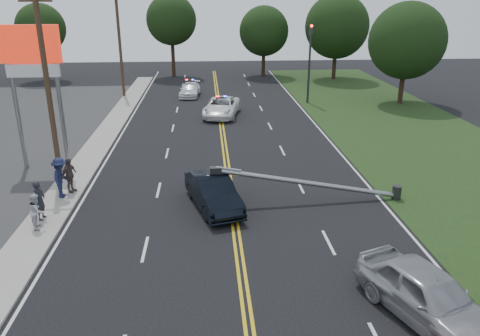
{
  "coord_description": "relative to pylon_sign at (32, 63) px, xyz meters",
  "views": [
    {
      "loc": [
        -1.12,
        -12.48,
        9.47
      ],
      "look_at": [
        0.4,
        8.4,
        1.7
      ],
      "focal_mm": 35.0,
      "sensor_mm": 36.0,
      "label": 1
    }
  ],
  "objects": [
    {
      "name": "tree_6",
      "position": [
        5.47,
        31.99,
        0.68
      ],
      "size": [
        5.92,
        5.92,
        9.65
      ],
      "color": "black",
      "rests_on": "ground"
    },
    {
      "name": "grass_verge",
      "position": [
        24.0,
        -4.0,
        -5.99
      ],
      "size": [
        12.0,
        80.0,
        0.01
      ],
      "primitive_type": "cube",
      "color": "black",
      "rests_on": "ground"
    },
    {
      "name": "fallen_streetlight",
      "position": [
        14.69,
        -6.0,
        -5.08
      ],
      "size": [
        9.36,
        0.44,
        1.91
      ],
      "color": "#2D2D30",
      "rests_on": "ground"
    },
    {
      "name": "crashed_sedan",
      "position": [
        9.6,
        -6.29,
        -5.22
      ],
      "size": [
        2.89,
        4.97,
        1.55
      ],
      "primitive_type": "imported",
      "rotation": [
        0.0,
        0.0,
        0.28
      ],
      "color": "black",
      "rests_on": "ground"
    },
    {
      "name": "waiting_sedan",
      "position": [
        15.98,
        -14.9,
        -5.14
      ],
      "size": [
        3.7,
        5.41,
        1.71
      ],
      "primitive_type": "imported",
      "rotation": [
        0.0,
        0.0,
        0.37
      ],
      "color": "#989A9F",
      "rests_on": "ground"
    },
    {
      "name": "bystander_c",
      "position": [
        2.21,
        -4.76,
        -4.87
      ],
      "size": [
        0.78,
        1.32,
        2.01
      ],
      "primitive_type": "imported",
      "rotation": [
        0.0,
        0.0,
        1.6
      ],
      "color": "#191F40",
      "rests_on": "sidewalk"
    },
    {
      "name": "emergency_a",
      "position": [
        10.62,
        11.54,
        -5.24
      ],
      "size": [
        3.54,
        5.86,
        1.52
      ],
      "primitive_type": "imported",
      "rotation": [
        0.0,
        0.0,
        -0.2
      ],
      "color": "white",
      "rests_on": "ground"
    },
    {
      "name": "traffic_signal",
      "position": [
        18.8,
        16.0,
        -1.79
      ],
      "size": [
        0.28,
        0.41,
        7.05
      ],
      "color": "#2D2D30",
      "rests_on": "ground"
    },
    {
      "name": "utility_pole_mid",
      "position": [
        1.3,
        -2.0,
        -0.91
      ],
      "size": [
        1.6,
        0.28,
        10.0
      ],
      "color": "#382619",
      "rests_on": "ground"
    },
    {
      "name": "emergency_b",
      "position": [
        7.8,
        19.8,
        -5.36
      ],
      "size": [
        2.23,
        4.55,
        1.27
      ],
      "primitive_type": "imported",
      "rotation": [
        0.0,
        0.0,
        -0.11
      ],
      "color": "white",
      "rests_on": "ground"
    },
    {
      "name": "tree_5",
      "position": [
        -9.24,
        30.41,
        -0.11
      ],
      "size": [
        5.53,
        5.53,
        8.67
      ],
      "color": "black",
      "rests_on": "ground"
    },
    {
      "name": "bystander_b",
      "position": [
        2.11,
        -8.02,
        -5.1
      ],
      "size": [
        0.72,
        0.85,
        1.55
      ],
      "primitive_type": "imported",
      "rotation": [
        0.0,
        0.0,
        1.77
      ],
      "color": "#B5B4BA",
      "rests_on": "sidewalk"
    },
    {
      "name": "centerline_yellow",
      "position": [
        10.5,
        -4.0,
        -5.99
      ],
      "size": [
        0.36,
        80.0,
        0.0
      ],
      "primitive_type": "cube",
      "color": "gold",
      "rests_on": "ground"
    },
    {
      "name": "utility_pole_far",
      "position": [
        1.3,
        20.0,
        -0.91
      ],
      "size": [
        1.6,
        0.28,
        10.0
      ],
      "color": "#382619",
      "rests_on": "ground"
    },
    {
      "name": "tree_7",
      "position": [
        16.53,
        31.73,
        -0.64
      ],
      "size": [
        5.94,
        5.94,
        8.34
      ],
      "color": "black",
      "rests_on": "ground"
    },
    {
      "name": "sidewalk",
      "position": [
        2.1,
        -4.0,
        -5.94
      ],
      "size": [
        1.8,
        70.0,
        0.12
      ],
      "primitive_type": "cube",
      "color": "gray",
      "rests_on": "ground"
    },
    {
      "name": "pylon_sign",
      "position": [
        0.0,
        0.0,
        0.0
      ],
      "size": [
        3.2,
        0.35,
        8.0
      ],
      "color": "gray",
      "rests_on": "ground"
    },
    {
      "name": "tree_8",
      "position": [
        24.66,
        28.86,
        0.04
      ],
      "size": [
        7.35,
        7.35,
        9.72
      ],
      "color": "black",
      "rests_on": "ground"
    },
    {
      "name": "bystander_d",
      "position": [
        2.46,
        -4.19,
        -4.97
      ],
      "size": [
        0.79,
        1.15,
        1.81
      ],
      "primitive_type": "imported",
      "rotation": [
        0.0,
        0.0,
        1.21
      ],
      "color": "#5A4C48",
      "rests_on": "sidewalk"
    },
    {
      "name": "ground",
      "position": [
        10.5,
        -14.0,
        -6.0
      ],
      "size": [
        120.0,
        120.0,
        0.0
      ],
      "primitive_type": "plane",
      "color": "black",
      "rests_on": "ground"
    },
    {
      "name": "bystander_a",
      "position": [
        1.98,
        -7.19,
        -4.97
      ],
      "size": [
        0.51,
        0.7,
        1.8
      ],
      "primitive_type": "imported",
      "rotation": [
        0.0,
        0.0,
        1.45
      ],
      "color": "#222228",
      "rests_on": "sidewalk"
    },
    {
      "name": "tree_9",
      "position": [
        27.33,
        15.19,
        -0.37
      ],
      "size": [
        6.77,
        6.77,
        9.02
      ],
      "color": "black",
      "rests_on": "ground"
    }
  ]
}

